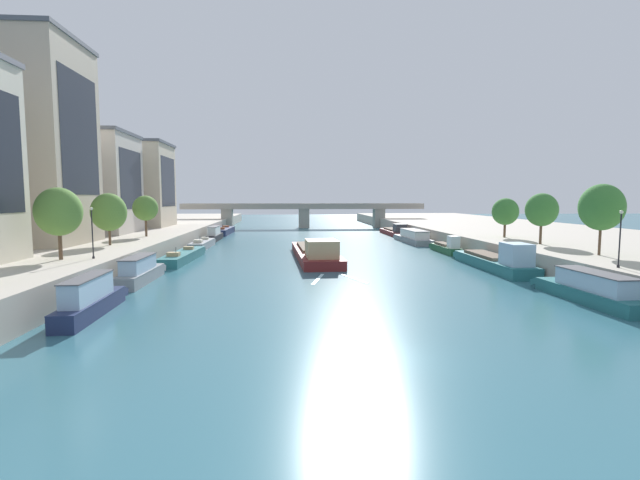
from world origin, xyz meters
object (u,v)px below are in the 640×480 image
at_px(barge_midriver, 316,252).
at_px(tree_left_far, 145,208).
at_px(moored_boat_left_upstream, 140,271).
at_px(moored_boat_right_far, 496,261).
at_px(moored_boat_left_downstream, 183,256).
at_px(moored_boat_right_gap_after, 446,247).
at_px(tree_right_midway, 602,207).
at_px(tree_right_nearest, 505,212).
at_px(lamppost_right_bank, 620,236).
at_px(lamppost_left_bank, 92,230).
at_px(moored_boat_left_near, 202,244).
at_px(moored_boat_left_end, 215,234).
at_px(moored_boat_right_lone, 395,231).
at_px(tree_left_distant, 109,212).
at_px(tree_right_far, 542,210).
at_px(tree_left_past_mid, 59,212).
at_px(moored_boat_right_second, 413,237).
at_px(moored_boat_left_lone, 91,299).
at_px(moored_boat_right_downstream, 590,289).
at_px(bridge_far, 304,212).
at_px(moored_boat_left_far, 224,231).

distance_m(barge_midriver, tree_left_far, 26.08).
relative_size(moored_boat_left_upstream, moored_boat_right_far, 0.62).
height_order(moored_boat_left_downstream, moored_boat_right_gap_after, moored_boat_right_gap_after).
xyz_separation_m(moored_boat_right_gap_after, tree_right_midway, (6.92, -23.41, 6.43)).
relative_size(tree_right_nearest, lamppost_right_bank, 1.20).
distance_m(barge_midriver, lamppost_left_bank, 27.63).
height_order(moored_boat_left_near, lamppost_left_bank, lamppost_left_bank).
bearing_deg(moored_boat_right_gap_after, moored_boat_left_end, 148.43).
height_order(moored_boat_right_lone, tree_left_distant, tree_left_distant).
bearing_deg(tree_right_far, tree_left_past_mid, -168.79).
bearing_deg(tree_right_nearest, moored_boat_right_lone, 101.73).
bearing_deg(moored_boat_right_far, tree_left_past_mid, -171.26).
relative_size(moored_boat_left_upstream, moored_boat_right_second, 0.68).
xyz_separation_m(moored_boat_left_near, lamppost_left_bank, (-4.19, -31.79, 4.55)).
xyz_separation_m(moored_boat_right_second, tree_left_distant, (-43.94, -25.52, 5.47)).
height_order(moored_boat_left_downstream, moored_boat_left_end, moored_boat_left_end).
distance_m(moored_boat_left_upstream, tree_left_past_mid, 8.85).
bearing_deg(moored_boat_right_far, moored_boat_left_lone, -154.92).
height_order(moored_boat_right_downstream, tree_right_nearest, tree_right_nearest).
distance_m(moored_boat_right_second, bridge_far, 46.54).
xyz_separation_m(moored_boat_left_lone, lamppost_right_bank, (40.27, 2.35, 3.91)).
bearing_deg(moored_boat_left_lone, tree_right_midway, 12.83).
xyz_separation_m(moored_boat_left_upstream, moored_boat_left_end, (0.35, 43.89, 0.04)).
relative_size(moored_boat_right_gap_after, tree_right_midway, 1.47).
height_order(barge_midriver, tree_right_midway, tree_right_midway).
bearing_deg(moored_boat_right_lone, moored_boat_left_near, -148.86).
distance_m(barge_midriver, lamppost_right_bank, 34.41).
distance_m(moored_boat_left_lone, tree_right_midway, 45.71).
xyz_separation_m(moored_boat_left_downstream, moored_boat_left_end, (-0.34, 28.64, 0.54)).
xyz_separation_m(moored_boat_left_far, lamppost_left_bank, (-3.76, -60.60, 4.48)).
height_order(moored_boat_left_downstream, lamppost_right_bank, lamppost_right_bank).
xyz_separation_m(moored_boat_right_far, tree_right_midway, (6.91, -7.38, 6.23)).
bearing_deg(barge_midriver, lamppost_left_bank, -142.72).
bearing_deg(moored_boat_right_gap_after, moored_boat_right_far, -89.98).
xyz_separation_m(moored_boat_right_lone, lamppost_right_bank, (3.12, -63.16, 4.28)).
height_order(barge_midriver, lamppost_left_bank, lamppost_left_bank).
height_order(moored_boat_left_near, bridge_far, bridge_far).
bearing_deg(moored_boat_right_far, moored_boat_right_second, 91.21).
relative_size(moored_boat_left_far, tree_right_nearest, 2.76).
bearing_deg(moored_boat_right_gap_after, tree_left_distant, -167.28).
relative_size(tree_left_far, tree_right_nearest, 1.07).
xyz_separation_m(moored_boat_left_downstream, moored_boat_right_downstream, (37.14, -26.55, 0.45)).
distance_m(lamppost_left_bank, bridge_far, 83.56).
bearing_deg(tree_right_nearest, moored_boat_left_end, 149.51).
xyz_separation_m(moored_boat_left_lone, moored_boat_left_far, (-0.54, 71.81, -0.50)).
bearing_deg(moored_boat_right_far, moored_boat_left_end, 133.81).
height_order(moored_boat_right_second, bridge_far, bridge_far).
bearing_deg(lamppost_right_bank, tree_right_midway, 63.17).
bearing_deg(barge_midriver, moored_boat_left_lone, -122.14).
relative_size(moored_boat_left_near, tree_left_distant, 1.98).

